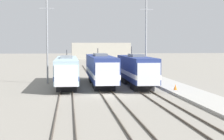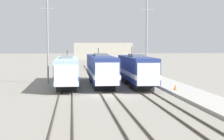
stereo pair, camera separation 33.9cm
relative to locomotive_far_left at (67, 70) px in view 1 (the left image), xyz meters
name	(u,v)px [view 1 (the left image)]	position (x,y,z in m)	size (l,w,h in m)	color
ground_plane	(108,95)	(4.61, -10.01, -2.12)	(400.00, 400.00, 0.00)	gray
rail_pair_far_left	(66,95)	(0.00, -10.01, -2.05)	(1.51, 120.00, 0.15)	#4C4238
rail_pair_center	(108,95)	(4.61, -10.01, -2.05)	(1.51, 120.00, 0.15)	#4C4238
rail_pair_far_right	(150,94)	(9.21, -10.01, -2.05)	(1.51, 120.00, 0.15)	#4C4238
locomotive_far_left	(67,70)	(0.00, 0.00, 0.00)	(2.89, 19.94, 4.82)	#232326
locomotive_center	(101,69)	(4.61, 0.19, 0.13)	(3.02, 19.66, 5.06)	black
locomotive_far_right	(137,70)	(9.21, -1.98, 0.11)	(2.90, 16.46, 5.31)	black
catenary_tower_left	(47,39)	(-2.76, 3.65, 4.28)	(2.00, 0.24, 12.18)	gray
catenary_tower_right	(146,39)	(11.63, 3.65, 4.28)	(2.00, 0.24, 12.18)	gray
platform	(190,93)	(13.85, -10.01, -1.99)	(4.00, 120.00, 0.27)	#A8A59E
traffic_cone	(175,87)	(12.73, -8.09, -1.52)	(0.37, 0.37, 0.67)	orange
depot_building	(100,51)	(12.71, 96.87, 1.03)	(22.64, 10.94, 6.31)	#B2AD9E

